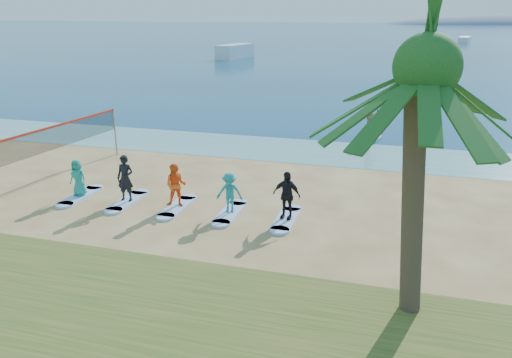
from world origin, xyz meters
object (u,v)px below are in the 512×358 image
(paddleboard, at_px, (369,141))
(student_2, at_px, (176,185))
(student_1, at_px, (125,178))
(surfboard_2, at_px, (177,207))
(surfboard_3, at_px, (230,213))
(student_0, at_px, (78,178))
(boat_offshore_a, at_px, (235,58))
(surfboard_0, at_px, (80,196))
(student_3, at_px, (230,193))
(student_4, at_px, (287,195))
(surfboard_1, at_px, (127,201))
(surfboard_4, at_px, (286,219))
(volleyball_net, at_px, (51,139))
(palm_tree, at_px, (427,70))
(boat_offshore_b, at_px, (464,43))
(paddleboarder, at_px, (370,127))

(paddleboard, bearing_deg, student_2, -103.73)
(paddleboard, distance_m, student_1, 15.32)
(surfboard_2, relative_size, surfboard_3, 1.00)
(paddleboard, xyz_separation_m, student_0, (-10.91, -12.56, 0.79))
(boat_offshore_a, xyz_separation_m, surfboard_0, (13.80, -62.07, 0.04))
(student_3, bearing_deg, student_4, -8.17)
(student_2, bearing_deg, surfboard_2, 0.00)
(surfboard_1, bearing_deg, boat_offshore_a, 104.44)
(surfboard_4, bearing_deg, surfboard_2, 180.00)
(surfboard_2, bearing_deg, surfboard_0, 180.00)
(volleyball_net, bearing_deg, surfboard_3, -10.70)
(surfboard_0, bearing_deg, student_4, 0.00)
(paddleboard, height_order, student_0, student_0)
(volleyball_net, distance_m, student_4, 11.36)
(volleyball_net, height_order, surfboard_0, volleyball_net)
(student_3, height_order, student_4, student_4)
(palm_tree, bearing_deg, surfboard_3, 142.49)
(surfboard_1, bearing_deg, student_4, 0.00)
(student_3, bearing_deg, paddleboard, 62.79)
(student_1, bearing_deg, student_4, -1.35)
(student_1, bearing_deg, student_2, -1.35)
(paddleboard, distance_m, boat_offshore_a, 55.33)
(boat_offshore_b, height_order, surfboard_3, boat_offshore_b)
(surfboard_3, bearing_deg, boat_offshore_a, 108.17)
(surfboard_0, xyz_separation_m, student_1, (2.19, 0.00, 0.98))
(volleyball_net, relative_size, student_1, 4.82)
(surfboard_0, bearing_deg, paddleboard, 49.03)
(surfboard_2, xyz_separation_m, surfboard_3, (2.19, 0.00, 0.00))
(boat_offshore_b, bearing_deg, paddleboard, -86.80)
(student_4, bearing_deg, boat_offshore_b, 90.30)
(palm_tree, distance_m, paddleboarder, 18.30)
(boat_offshore_b, height_order, student_1, student_1)
(student_3, xyz_separation_m, student_4, (2.19, 0.00, 0.13))
(student_1, bearing_deg, student_0, 178.65)
(student_0, distance_m, surfboard_3, 6.62)
(boat_offshore_a, bearing_deg, surfboard_2, -61.86)
(volleyball_net, height_order, boat_offshore_b, volleyball_net)
(paddleboard, distance_m, surfboard_0, 16.64)
(boat_offshore_a, relative_size, student_2, 4.66)
(palm_tree, relative_size, student_1, 3.94)
(paddleboard, distance_m, student_4, 12.78)
(surfboard_3, relative_size, surfboard_4, 1.00)
(student_3, xyz_separation_m, surfboard_4, (2.19, 0.00, -0.82))
(paddleboarder, xyz_separation_m, student_4, (-2.14, -12.56, 0.04))
(student_0, bearing_deg, surfboard_2, 6.09)
(student_0, distance_m, surfboard_4, 8.80)
(surfboard_0, bearing_deg, palm_tree, -20.66)
(student_1, bearing_deg, surfboard_2, -1.35)
(surfboard_4, bearing_deg, surfboard_0, 180.00)
(student_0, relative_size, student_1, 0.81)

